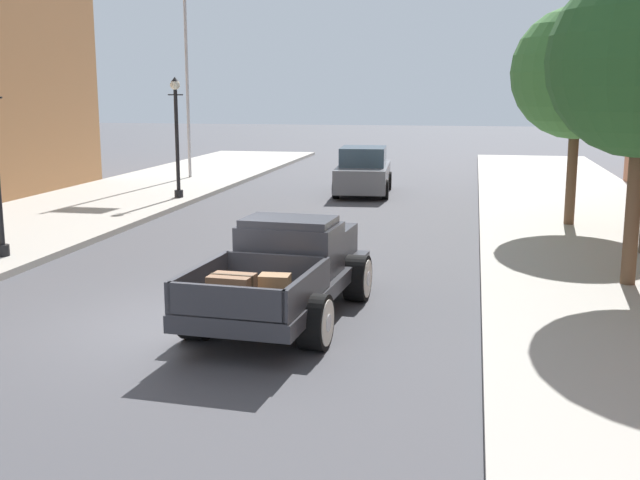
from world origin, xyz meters
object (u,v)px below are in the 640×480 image
Objects in this scene: street_lamp_far at (177,128)px; flagpole at (191,33)px; hotrod_truck_gunmetal at (288,269)px; street_tree_second at (578,73)px; car_background_grey at (363,172)px.

street_lamp_far is 0.42× the size of flagpole.
hotrod_truck_gunmetal is 13.68m from street_lamp_far.
flagpole reaches higher than street_tree_second.
street_tree_second is at bearing -32.94° from flagpole.
car_background_grey reaches higher than hotrod_truck_gunmetal.
flagpole is at bearing 114.45° from hotrod_truck_gunmetal.
car_background_grey is at bearing -20.48° from flagpole.
car_background_grey is 6.63m from street_lamp_far.
flagpole reaches higher than car_background_grey.
car_background_grey is 0.48× the size of flagpole.
street_lamp_far reaches higher than car_background_grey.
street_lamp_far is at bearing -75.08° from flagpole.
flagpole is at bearing 159.52° from car_background_grey.
hotrod_truck_gunmetal is 15.08m from car_background_grey.
hotrod_truck_gunmetal is at bearing -120.78° from street_tree_second.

